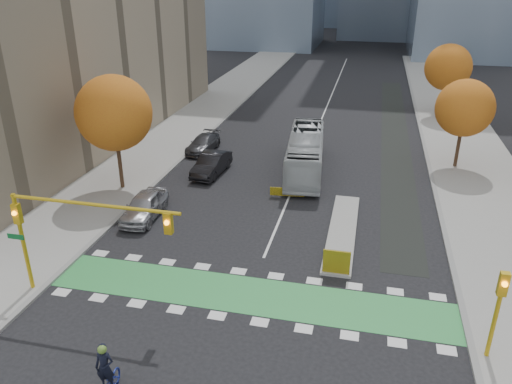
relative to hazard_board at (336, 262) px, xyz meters
The scene contains 20 objects.
ground 5.85m from the hazard_board, 133.60° to the right, with size 300.00×300.00×0.00m, color black.
sidewalk_west 23.59m from the hazard_board, 137.92° to the left, with size 7.00×120.00×0.15m, color gray.
sidewalk_east 18.45m from the hazard_board, 58.98° to the left, with size 7.00×120.00×0.15m, color gray.
curb_west 21.12m from the hazard_board, 131.54° to the left, with size 0.30×120.00×0.16m, color gray.
curb_east 16.92m from the hazard_board, 69.21° to the left, with size 0.30×120.00×0.16m, color gray.
bike_crossing 4.89m from the hazard_board, 145.98° to the right, with size 20.00×3.00×0.01m, color green.
centre_line 36.03m from the hazard_board, 96.38° to the left, with size 0.15×70.00×0.01m, color silver.
bike_lane_paint 26.05m from the hazard_board, 82.27° to the left, with size 2.50×50.00×0.01m, color black.
median_island 4.85m from the hazard_board, 90.00° to the left, with size 1.60×10.00×0.16m, color gray.
hazard_board is the anchor object (origin of this frame).
tree_west 18.44m from the hazard_board, 154.01° to the left, with size 5.20×5.20×8.22m.
tree_east_near 19.93m from the hazard_board, 65.80° to the left, with size 4.40×4.40×7.08m.
tree_east_far 35.13m from the hazard_board, 75.88° to the left, with size 4.80×4.80×7.65m.
traffic_signal_west 13.23m from the hazard_board, 158.45° to the right, with size 8.53×0.56×5.20m.
traffic_signal_east 8.26m from the hazard_board, 35.92° to the right, with size 0.35×0.43×4.10m.
cyclist 12.57m from the hazard_board, 126.20° to the right, with size 0.95×2.21×2.48m.
bus 14.71m from the hazard_board, 104.29° to the left, with size 2.58×11.03×3.07m, color #B6BCBF.
parked_car_a 13.04m from the hazard_board, 162.57° to the left, with size 1.91×4.75×1.62m, color #A7A7AC.
parked_car_b 16.04m from the hazard_board, 131.37° to the left, with size 1.70×4.88×1.61m, color black.
parked_car_c 21.42m from the hazard_board, 127.29° to the left, with size 1.90×4.67×1.36m, color #444449.
Camera 1 is at (4.97, -18.08, 14.47)m, focal length 35.00 mm.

